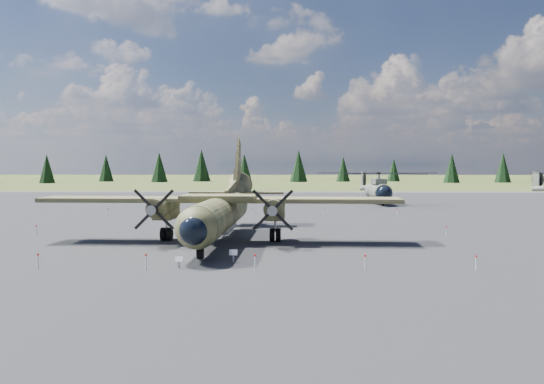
{
  "coord_description": "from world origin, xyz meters",
  "views": [
    {
      "loc": [
        3.6,
        -42.17,
        5.77
      ],
      "look_at": [
        2.56,
        2.0,
        3.46
      ],
      "focal_mm": 35.0,
      "sensor_mm": 36.0,
      "label": 1
    }
  ],
  "objects": [
    {
      "name": "apron",
      "position": [
        0.0,
        10.0,
        0.0
      ],
      "size": [
        120.0,
        120.0,
        0.04
      ],
      "primitive_type": "cube",
      "color": "#515255",
      "rests_on": "ground"
    },
    {
      "name": "info_placard_left",
      "position": [
        -2.24,
        -13.19,
        0.44
      ],
      "size": [
        0.43,
        0.19,
        0.67
      ],
      "rotation": [
        0.0,
        0.0,
        -0.02
      ],
      "color": "gray",
      "rests_on": "ground"
    },
    {
      "name": "barrier_fence",
      "position": [
        -0.46,
        -0.08,
        0.51
      ],
      "size": [
        33.12,
        29.62,
        0.85
      ],
      "color": "silver",
      "rests_on": "ground"
    },
    {
      "name": "ground",
      "position": [
        0.0,
        0.0,
        0.0
      ],
      "size": [
        500.0,
        500.0,
        0.0
      ],
      "primitive_type": "plane",
      "color": "#4D5325",
      "rests_on": "ground"
    },
    {
      "name": "transport_plane",
      "position": [
        -1.18,
        -2.19,
        2.52
      ],
      "size": [
        26.61,
        24.19,
        8.78
      ],
      "rotation": [
        0.0,
        0.0,
        -0.03
      ],
      "color": "#384223",
      "rests_on": "ground"
    },
    {
      "name": "treeline",
      "position": [
        -2.71,
        3.34,
        4.69
      ],
      "size": [
        295.68,
        286.55,
        10.98
      ],
      "color": "black",
      "rests_on": "ground"
    },
    {
      "name": "helicopter_near",
      "position": [
        17.06,
        34.23,
        3.29
      ],
      "size": [
        19.33,
        22.08,
        4.63
      ],
      "rotation": [
        0.0,
        0.0,
        0.06
      ],
      "color": "slate",
      "rests_on": "ground"
    },
    {
      "name": "info_placard_right",
      "position": [
        0.6,
        -11.33,
        0.51
      ],
      "size": [
        0.49,
        0.2,
        0.76
      ],
      "rotation": [
        0.0,
        0.0,
        -0.0
      ],
      "color": "gray",
      "rests_on": "ground"
    }
  ]
}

